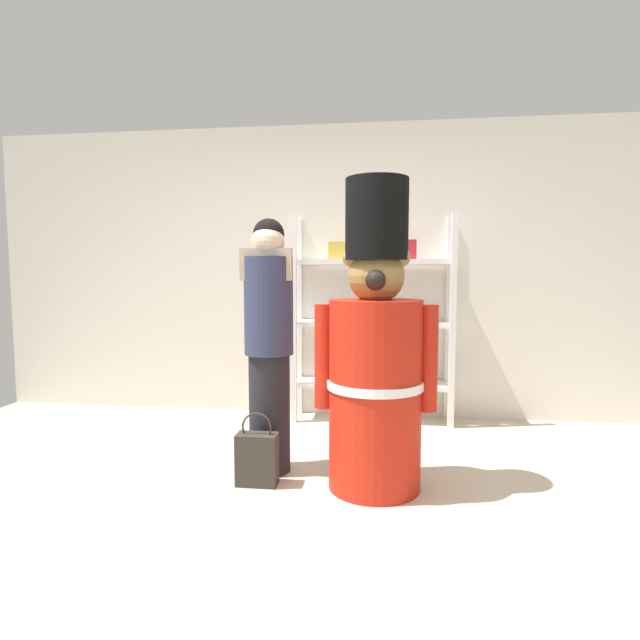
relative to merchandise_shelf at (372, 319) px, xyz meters
name	(u,v)px	position (x,y,z in m)	size (l,w,h in m)	color
ground_plane	(290,528)	(-0.35, -1.98, -0.89)	(6.40, 6.40, 0.00)	beige
back_wall	(335,272)	(-0.35, 0.22, 0.41)	(6.40, 0.12, 2.60)	silver
merchandise_shelf	(372,319)	(0.00, 0.00, 0.00)	(1.38, 0.35, 1.78)	white
teddy_bear_guard	(375,361)	(0.06, -1.43, -0.12)	(0.72, 0.57, 1.82)	red
person_shopper	(269,340)	(-0.62, -1.26, -0.03)	(0.33, 0.31, 1.63)	black
shopping_bag	(257,458)	(-0.65, -1.48, -0.73)	(0.25, 0.13, 0.45)	#332D28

